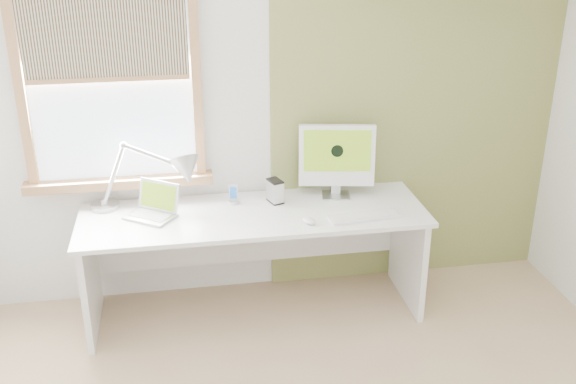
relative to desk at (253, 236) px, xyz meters
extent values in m
cube|color=silver|center=(0.16, 0.32, 0.77)|extent=(4.00, 0.02, 2.60)
cube|color=olive|center=(1.16, 0.30, 0.77)|extent=(2.00, 0.02, 2.60)
cube|color=#9D6C42|center=(-1.37, 0.28, 1.02)|extent=(0.06, 0.06, 1.42)
cube|color=#9D6C42|center=(-0.31, 0.28, 1.02)|extent=(0.06, 0.06, 1.42)
cube|color=#9D6C42|center=(-0.84, 0.26, 0.34)|extent=(1.20, 0.14, 0.06)
cube|color=#D1E2F9|center=(-0.84, 0.30, 1.02)|extent=(1.00, 0.01, 1.30)
cube|color=beige|center=(-0.84, 0.25, 1.34)|extent=(0.98, 0.02, 0.65)
cube|color=#9D6C42|center=(-0.84, 0.25, 1.02)|extent=(0.98, 0.03, 0.03)
cube|color=white|center=(0.00, -0.06, 0.18)|extent=(2.20, 0.70, 0.03)
cube|color=white|center=(-1.05, -0.06, -0.18)|extent=(0.04, 0.64, 0.70)
cube|color=white|center=(1.05, -0.06, -0.18)|extent=(0.04, 0.64, 0.70)
cube|color=white|center=(0.00, 0.26, -0.08)|extent=(2.08, 0.02, 0.48)
cylinder|color=#B7BABC|center=(-0.94, 0.18, 0.21)|extent=(0.21, 0.21, 0.03)
sphere|color=#B7BABC|center=(-0.94, 0.18, 0.23)|extent=(0.06, 0.06, 0.06)
cylinder|color=#B7BABC|center=(-0.86, 0.17, 0.42)|extent=(0.19, 0.05, 0.40)
sphere|color=#B7BABC|center=(-0.78, 0.16, 0.62)|extent=(0.05, 0.05, 0.05)
cylinder|color=#B7BABC|center=(-0.61, 0.12, 0.55)|extent=(0.36, 0.12, 0.15)
sphere|color=#B7BABC|center=(-0.44, 0.08, 0.49)|extent=(0.05, 0.05, 0.04)
cone|color=#B7BABC|center=(-0.40, 0.08, 0.45)|extent=(0.27, 0.30, 0.24)
cube|color=#B7BABC|center=(-0.65, -0.02, 0.20)|extent=(0.35, 0.33, 0.02)
cube|color=#B2B5B7|center=(-0.65, -0.02, 0.21)|extent=(0.27, 0.24, 0.00)
cube|color=#B7BABC|center=(-0.59, 0.06, 0.30)|extent=(0.27, 0.22, 0.19)
cube|color=#5B7F14|center=(-0.59, 0.05, 0.30)|extent=(0.23, 0.18, 0.15)
cylinder|color=#B7BABC|center=(-0.11, 0.11, 0.21)|extent=(0.08, 0.08, 0.02)
cube|color=#B7BABC|center=(-0.11, 0.11, 0.27)|extent=(0.06, 0.02, 0.11)
cube|color=#194C99|center=(-0.11, 0.10, 0.27)|extent=(0.05, 0.01, 0.08)
cube|color=#B7BABC|center=(0.16, 0.09, 0.27)|extent=(0.11, 0.13, 0.15)
cube|color=black|center=(0.16, 0.09, 0.34)|extent=(0.11, 0.14, 0.01)
cube|color=black|center=(0.16, 0.09, 0.20)|extent=(0.11, 0.14, 0.01)
cube|color=#B7BABC|center=(0.58, 0.11, 0.20)|extent=(0.21, 0.19, 0.01)
cube|color=#B7BABC|center=(0.58, 0.14, 0.29)|extent=(0.06, 0.03, 0.16)
cube|color=white|center=(0.58, 0.13, 0.48)|extent=(0.51, 0.17, 0.41)
cube|color=#5B7F14|center=(0.57, 0.10, 0.52)|extent=(0.44, 0.10, 0.27)
cylinder|color=black|center=(0.57, 0.10, 0.52)|extent=(0.08, 0.02, 0.08)
cube|color=white|center=(0.67, -0.25, 0.20)|extent=(0.47, 0.18, 0.02)
cube|color=white|center=(0.67, -0.25, 0.21)|extent=(0.43, 0.14, 0.00)
ellipsoid|color=white|center=(0.32, -0.27, 0.21)|extent=(0.10, 0.13, 0.03)
camera|label=1|loc=(-0.44, -3.91, 1.98)|focal=41.88mm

